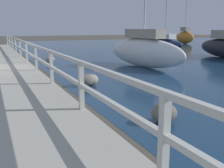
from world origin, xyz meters
TOP-DOWN VIEW (x-y plane):
  - railing at (1.90, 0.00)m, footprint 0.10×32.50m
  - boulder_far_strip at (3.31, 2.62)m, footprint 0.52×0.47m
  - boulder_downstream at (3.10, -4.21)m, footprint 0.56×0.50m
  - boulder_water_edge at (3.31, -4.13)m, footprint 0.53×0.48m
  - boulder_near_dock at (3.41, -8.26)m, footprint 0.56×0.50m
  - sailboat_white at (7.35, -1.05)m, footprint 1.73×5.65m
  - sailboat_navy at (15.05, 7.64)m, footprint 1.85×4.26m
  - sailboat_orange at (23.46, 14.87)m, footprint 1.17×3.04m

SIDE VIEW (x-z plane):
  - boulder_far_strip at x=3.31m, z-range 0.00..0.39m
  - boulder_water_edge at x=3.31m, z-range 0.00..0.40m
  - boulder_downstream at x=3.10m, z-range 0.00..0.42m
  - boulder_near_dock at x=3.41m, z-range 0.00..0.42m
  - sailboat_navy at x=15.05m, z-range -3.13..4.39m
  - sailboat_white at x=7.35m, z-range -1.71..3.37m
  - sailboat_orange at x=23.46m, z-range -2.80..4.60m
  - railing at x=1.90m, z-range 0.44..1.49m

